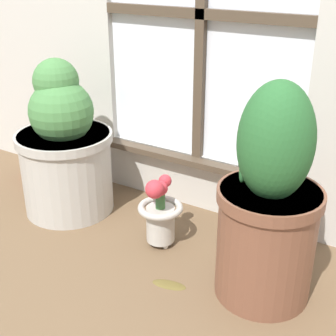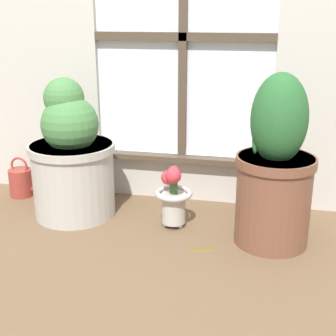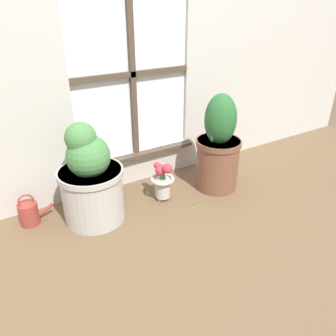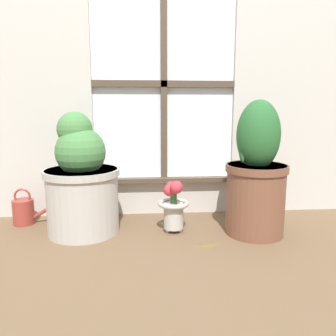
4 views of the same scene
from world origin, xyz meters
name	(u,v)px [view 2 (image 2 of 4)]	position (x,y,z in m)	size (l,w,h in m)	color
ground_plane	(153,252)	(0.00, 0.00, 0.00)	(10.00, 10.00, 0.00)	brown
potted_plant_left	(72,159)	(-0.43, 0.27, 0.26)	(0.37, 0.37, 0.60)	#B7B2A8
potted_plant_right	(275,172)	(0.42, 0.19, 0.29)	(0.30, 0.30, 0.66)	brown
flower_vase	(173,196)	(0.02, 0.24, 0.14)	(0.16, 0.16, 0.27)	#BCB7AD
watering_can	(21,182)	(-0.77, 0.42, 0.07)	(0.20, 0.11, 0.20)	#99382D
fallen_leaf	(201,248)	(0.17, 0.06, 0.00)	(0.12, 0.07, 0.01)	brown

